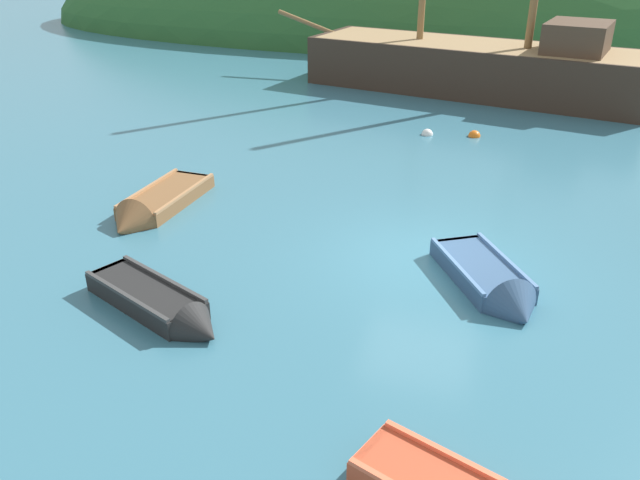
{
  "coord_description": "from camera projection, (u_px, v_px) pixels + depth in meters",
  "views": [
    {
      "loc": [
        1.11,
        -12.07,
        6.4
      ],
      "look_at": [
        -2.3,
        -0.08,
        0.17
      ],
      "focal_mm": 35.83,
      "sensor_mm": 36.0,
      "label": 1
    }
  ],
  "objects": [
    {
      "name": "shore_hill",
      "position": [
        405.0,
        32.0,
        41.45
      ],
      "size": [
        50.26,
        18.68,
        13.45
      ],
      "primitive_type": "ellipsoid",
      "color": "#2D602D",
      "rests_on": "ground"
    },
    {
      "name": "buoy_orange",
      "position": [
        474.0,
        136.0,
        21.22
      ],
      "size": [
        0.41,
        0.41,
        0.41
      ],
      "primitive_type": "sphere",
      "color": "orange",
      "rests_on": "ground"
    },
    {
      "name": "rowboat_outer_right",
      "position": [
        154.0,
        208.0,
        15.65
      ],
      "size": [
        1.38,
        3.56,
        1.11
      ],
      "rotation": [
        0.0,
        0.0,
        4.64
      ],
      "color": "brown",
      "rests_on": "ground"
    },
    {
      "name": "rowboat_far",
      "position": [
        161.0,
        307.0,
        11.58
      ],
      "size": [
        3.3,
        2.19,
        0.87
      ],
      "rotation": [
        0.0,
        0.0,
        5.84
      ],
      "color": "black",
      "rests_on": "ground"
    },
    {
      "name": "sailing_ship",
      "position": [
        477.0,
        74.0,
        26.4
      ],
      "size": [
        16.36,
        6.93,
        12.07
      ],
      "rotation": [
        0.0,
        0.0,
        2.91
      ],
      "color": "#38281E",
      "rests_on": "ground"
    },
    {
      "name": "ground_plane",
      "position": [
        425.0,
        259.0,
        13.51
      ],
      "size": [
        120.0,
        120.0,
        0.0
      ],
      "primitive_type": "plane",
      "color": "teal"
    },
    {
      "name": "rowboat_near_dock",
      "position": [
        492.0,
        286.0,
        12.3
      ],
      "size": [
        2.47,
        3.17,
        1.09
      ],
      "rotation": [
        0.0,
        0.0,
        5.23
      ],
      "color": "#335175",
      "rests_on": "ground"
    },
    {
      "name": "buoy_white",
      "position": [
        427.0,
        135.0,
        21.4
      ],
      "size": [
        0.39,
        0.39,
        0.39
      ],
      "primitive_type": "sphere",
      "color": "white",
      "rests_on": "ground"
    }
  ]
}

